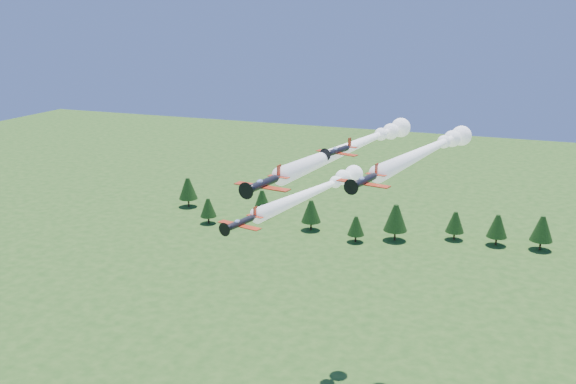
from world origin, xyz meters
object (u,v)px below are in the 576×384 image
(plane_left, at_px, (319,189))
(plane_slot, at_px, (338,151))
(plane_lead, at_px, (359,143))
(plane_right, at_px, (432,148))

(plane_left, bearing_deg, plane_slot, -49.69)
(plane_lead, relative_size, plane_right, 1.21)
(plane_right, bearing_deg, plane_left, -173.27)
(plane_right, relative_size, plane_slot, 5.81)
(plane_lead, height_order, plane_left, plane_lead)
(plane_left, distance_m, plane_right, 22.33)
(plane_right, bearing_deg, plane_lead, -153.52)
(plane_left, xyz_separation_m, plane_slot, (7.84, -15.11, 10.80))
(plane_lead, xyz_separation_m, plane_slot, (-0.68, -10.32, 0.72))
(plane_lead, xyz_separation_m, plane_left, (-8.52, 4.79, -10.09))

